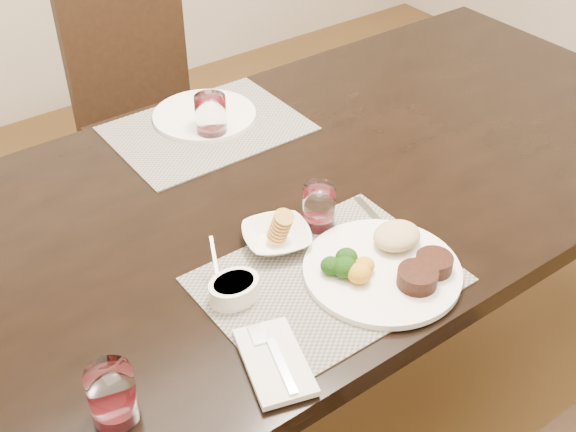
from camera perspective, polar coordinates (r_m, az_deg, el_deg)
ground_plane at (r=2.17m, az=2.23°, el=-13.14°), size 4.50×4.50×0.00m
dining_table at (r=1.70m, az=2.77°, el=1.20°), size 2.00×1.00×0.75m
chair_far at (r=2.47m, az=-11.06°, el=8.55°), size 0.42×0.42×0.90m
placemat_near at (r=1.37m, az=3.11°, el=-5.03°), size 0.46×0.34×0.00m
placemat_far at (r=1.82m, az=-6.42°, el=6.89°), size 0.46×0.34×0.00m
dinner_plate at (r=1.38m, az=8.00°, el=-3.81°), size 0.30×0.30×0.05m
napkin_fork at (r=1.22m, az=-1.07°, el=-11.40°), size 0.14×0.19×0.02m
steak_knife at (r=1.48m, az=8.71°, el=-1.28°), size 0.04×0.22×0.01m
cracker_bowl at (r=1.43m, az=-0.91°, el=-1.65°), size 0.17×0.17×0.06m
sauce_ramekin at (r=1.32m, az=-4.29°, el=-5.73°), size 0.10×0.15×0.08m
wine_glass_near at (r=1.47m, az=2.45°, el=0.59°), size 0.07×0.07×0.09m
far_plate at (r=1.86m, az=-6.62°, el=7.92°), size 0.26×0.26×0.01m
wine_glass_far at (r=1.77m, az=-6.10°, el=7.69°), size 0.08×0.08×0.10m
wine_glass_side at (r=1.16m, az=-13.66°, el=-13.78°), size 0.07×0.07×0.10m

